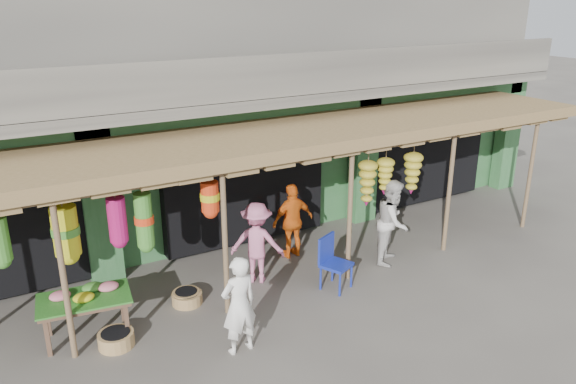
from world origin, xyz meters
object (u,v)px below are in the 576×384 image
blue_chair (332,259)px  person_right (393,221)px  person_vendor (293,221)px  person_front (239,305)px  person_shopper (257,243)px  flower_table (85,299)px

blue_chair → person_right: (1.65, 0.30, 0.30)m
person_right → person_vendor: bearing=104.3°
person_front → person_right: 4.15m
person_front → person_vendor: bearing=-139.2°
blue_chair → person_vendor: size_ratio=0.64×
person_right → person_shopper: bearing=128.2°
person_shopper → blue_chair: bearing=176.4°
flower_table → person_shopper: bearing=13.4°
flower_table → person_front: person_front is taller
blue_chair → person_right: size_ratio=0.58×
blue_chair → person_front: 2.50m
person_front → blue_chair: bearing=-163.1°
person_vendor → person_front: bearing=44.5°
blue_chair → person_vendor: 1.51m
person_front → person_shopper: 2.22m
person_right → person_vendor: (-1.61, 1.19, -0.08)m
person_front → person_right: size_ratio=0.91×
person_right → blue_chair: bearing=151.1°
blue_chair → person_front: size_ratio=0.64×
blue_chair → flower_table: bearing=147.8°
person_right → person_vendor: person_right is taller
flower_table → person_right: bearing=4.9°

